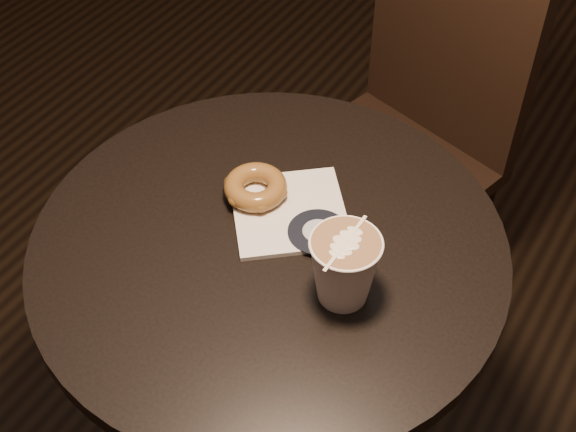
{
  "coord_description": "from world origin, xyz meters",
  "views": [
    {
      "loc": [
        0.43,
        -0.64,
        1.62
      ],
      "look_at": [
        0.01,
        0.03,
        0.79
      ],
      "focal_mm": 50.0,
      "sensor_mm": 36.0,
      "label": 1
    }
  ],
  "objects_px": {
    "pastry_bag": "(289,212)",
    "cafe_table": "(271,322)",
    "doughnut": "(256,187)",
    "latte_cup": "(344,269)",
    "chair": "(416,113)"
  },
  "relations": [
    {
      "from": "pastry_bag",
      "to": "cafe_table",
      "type": "bearing_deg",
      "value": -127.47
    },
    {
      "from": "doughnut",
      "to": "latte_cup",
      "type": "relative_size",
      "value": 0.89
    },
    {
      "from": "doughnut",
      "to": "chair",
      "type": "bearing_deg",
      "value": 86.36
    },
    {
      "from": "pastry_bag",
      "to": "latte_cup",
      "type": "distance_m",
      "value": 0.18
    },
    {
      "from": "chair",
      "to": "latte_cup",
      "type": "relative_size",
      "value": 9.11
    },
    {
      "from": "chair",
      "to": "latte_cup",
      "type": "distance_m",
      "value": 0.71
    },
    {
      "from": "cafe_table",
      "to": "latte_cup",
      "type": "bearing_deg",
      "value": -11.72
    },
    {
      "from": "cafe_table",
      "to": "latte_cup",
      "type": "height_order",
      "value": "latte_cup"
    },
    {
      "from": "chair",
      "to": "latte_cup",
      "type": "xyz_separation_m",
      "value": [
        0.17,
        -0.64,
        0.25
      ]
    },
    {
      "from": "latte_cup",
      "to": "pastry_bag",
      "type": "bearing_deg",
      "value": 147.0
    },
    {
      "from": "pastry_bag",
      "to": "doughnut",
      "type": "relative_size",
      "value": 1.72
    },
    {
      "from": "chair",
      "to": "pastry_bag",
      "type": "relative_size",
      "value": 5.93
    },
    {
      "from": "cafe_table",
      "to": "chair",
      "type": "xyz_separation_m",
      "value": [
        -0.03,
        0.61,
        -0.0
      ]
    },
    {
      "from": "cafe_table",
      "to": "doughnut",
      "type": "height_order",
      "value": "doughnut"
    },
    {
      "from": "chair",
      "to": "pastry_bag",
      "type": "distance_m",
      "value": 0.59
    }
  ]
}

